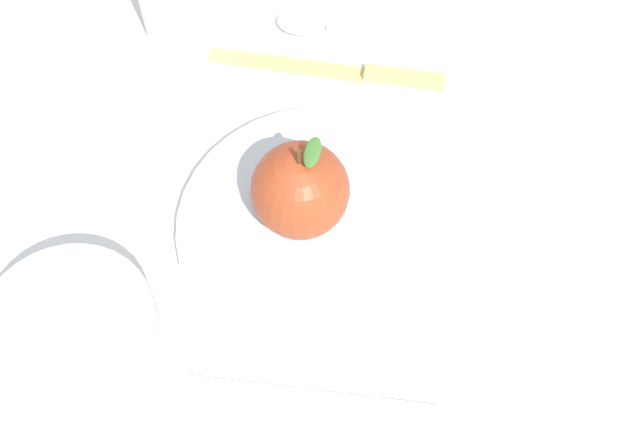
% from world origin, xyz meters
% --- Properties ---
extents(ground_plane, '(2.40, 2.40, 0.00)m').
position_xyz_m(ground_plane, '(0.00, 0.00, 0.00)').
color(ground_plane, silver).
extents(dinner_plate, '(0.24, 0.24, 0.02)m').
position_xyz_m(dinner_plate, '(-0.00, -0.04, 0.01)').
color(dinner_plate, silver).
rests_on(dinner_plate, ground_plane).
extents(apple, '(0.08, 0.08, 0.09)m').
position_xyz_m(apple, '(-0.02, -0.03, 0.05)').
color(apple, '#9E3D1E').
rests_on(apple, dinner_plate).
extents(side_bowl, '(0.13, 0.13, 0.04)m').
position_xyz_m(side_bowl, '(-0.20, -0.11, 0.02)').
color(side_bowl, '#B2C6B2').
rests_on(side_bowl, ground_plane).
extents(cup, '(0.07, 0.07, 0.07)m').
position_xyz_m(cup, '(-0.10, 0.20, 0.04)').
color(cup, silver).
rests_on(cup, ground_plane).
extents(knife, '(0.22, 0.08, 0.01)m').
position_xyz_m(knife, '(0.05, 0.13, 0.00)').
color(knife, '#D8B766').
rests_on(knife, ground_plane).
extents(spoon, '(0.16, 0.06, 0.01)m').
position_xyz_m(spoon, '(0.03, 0.19, 0.01)').
color(spoon, silver).
rests_on(spoon, ground_plane).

